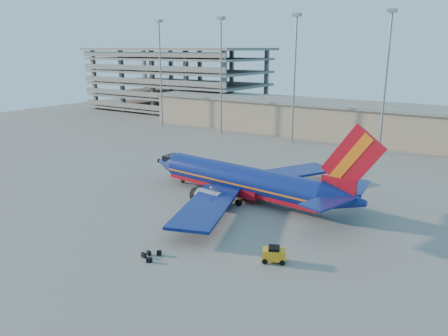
% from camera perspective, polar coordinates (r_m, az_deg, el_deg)
% --- Properties ---
extents(ground, '(220.00, 220.00, 0.00)m').
position_cam_1_polar(ground, '(63.14, -4.83, -4.34)').
color(ground, slate).
rests_on(ground, ground).
extents(terminal_building, '(122.00, 16.00, 8.50)m').
position_cam_1_polar(terminal_building, '(109.25, 18.81, 5.63)').
color(terminal_building, gray).
rests_on(terminal_building, ground).
extents(parking_garage, '(62.00, 32.00, 21.40)m').
position_cam_1_polar(parking_garage, '(156.33, -6.05, 11.79)').
color(parking_garage, slate).
rests_on(parking_garage, ground).
extents(light_mast_row, '(101.60, 1.60, 28.65)m').
position_cam_1_polar(light_mast_row, '(97.96, 14.70, 12.72)').
color(light_mast_row, gray).
rests_on(light_mast_row, ground).
extents(aircraft_main, '(37.82, 36.26, 12.81)m').
position_cam_1_polar(aircraft_main, '(62.93, 2.96, -1.75)').
color(aircraft_main, navy).
rests_on(aircraft_main, ground).
extents(baggage_tug, '(2.73, 2.28, 1.69)m').
position_cam_1_polar(baggage_tug, '(45.83, 6.54, -11.10)').
color(baggage_tug, orange).
rests_on(baggage_tug, ground).
extents(luggage_pile, '(1.84, 2.34, 0.52)m').
position_cam_1_polar(luggage_pile, '(47.27, -9.58, -11.21)').
color(luggage_pile, black).
rests_on(luggage_pile, ground).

